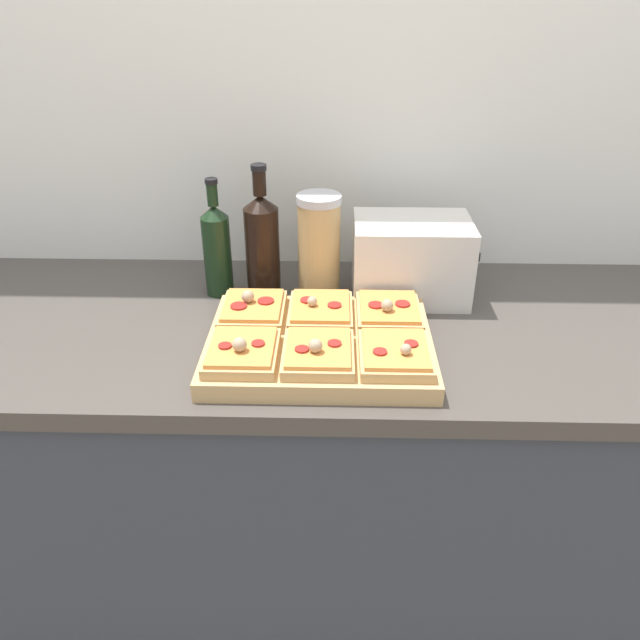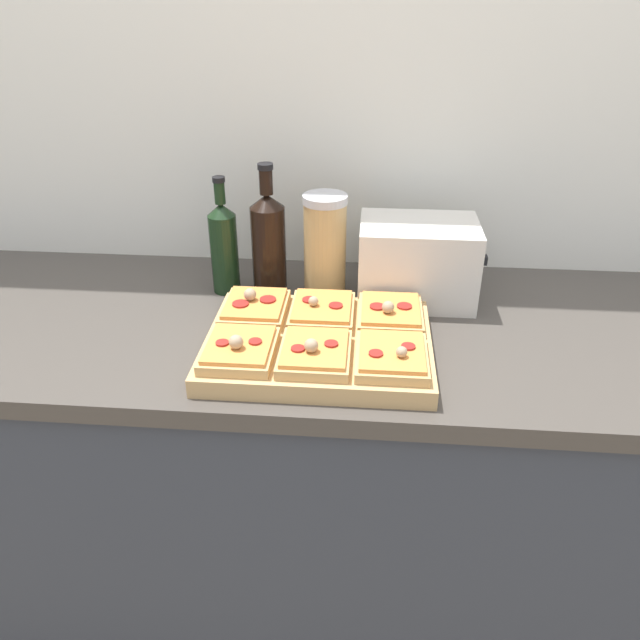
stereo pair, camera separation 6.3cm
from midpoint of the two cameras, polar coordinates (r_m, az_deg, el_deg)
The scene contains 13 objects.
wall_back at distance 1.57m, azimuth 4.78°, elevation 17.04°, with size 6.00×0.06×2.50m.
kitchen_counter at distance 1.63m, azimuth 3.46°, elevation -14.40°, with size 2.63×0.67×0.91m.
cutting_board at distance 1.24m, azimuth 1.34°, elevation -2.27°, with size 0.44×0.35×0.04m, color tan.
pizza_slice_back_left at distance 1.31m, azimuth -4.61°, elevation 1.15°, with size 0.13×0.16×0.05m.
pizza_slice_back_center at distance 1.29m, azimuth 1.58°, elevation 0.88°, with size 0.13×0.16×0.05m.
pizza_slice_back_right at distance 1.29m, azimuth 7.84°, elevation 0.62°, with size 0.13×0.16×0.05m.
pizza_slice_front_left at distance 1.17m, azimuth -5.85°, elevation -2.68°, with size 0.13×0.16×0.05m.
pizza_slice_front_center at distance 1.15m, azimuth 1.09°, elevation -3.01°, with size 0.13×0.16×0.05m.
pizza_slice_front_right at distance 1.15m, azimuth 8.15°, elevation -3.31°, with size 0.13×0.16×0.05m.
olive_oil_bottle at distance 1.46m, azimuth -7.55°, elevation 6.71°, with size 0.06×0.06×0.28m.
wine_bottle at distance 1.44m, azimuth -3.47°, elevation 7.10°, with size 0.08×0.08×0.31m.
grain_jar_tall at distance 1.43m, azimuth 1.73°, elevation 6.75°, with size 0.10×0.10×0.24m.
toaster_oven at distance 1.44m, azimuth 10.13°, elevation 5.30°, with size 0.29×0.19×0.18m.
Camera 2 is at (0.04, -0.86, 1.58)m, focal length 35.00 mm.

